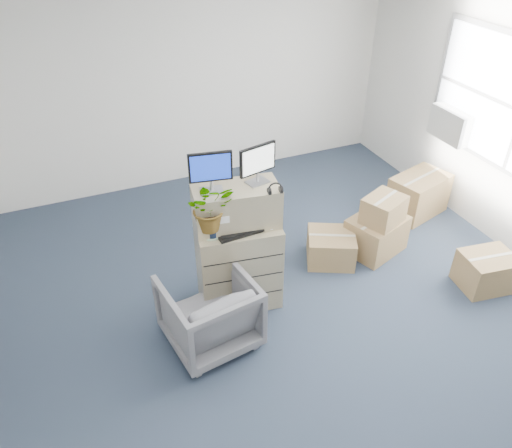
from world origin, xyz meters
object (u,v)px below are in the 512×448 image
object	(u,v)px
potted_plant	(210,212)
monitor_right	(258,162)
monitor_left	(211,170)
filing_cabinet_lower	(239,264)
keyboard	(241,231)
office_chair	(209,309)
water_bottle	(242,212)

from	to	relation	value
potted_plant	monitor_right	bearing A→B (deg)	10.03
monitor_left	potted_plant	size ratio (longest dim) A/B	0.80
filing_cabinet_lower	keyboard	world-z (taller)	keyboard
potted_plant	filing_cabinet_lower	bearing A→B (deg)	8.46
filing_cabinet_lower	potted_plant	size ratio (longest dim) A/B	1.93
keyboard	monitor_left	bearing A→B (deg)	137.10
filing_cabinet_lower	office_chair	bearing A→B (deg)	-129.08
keyboard	potted_plant	distance (m)	0.38
potted_plant	office_chair	distance (m)	0.93
monitor_left	potted_plant	bearing A→B (deg)	-108.84
water_bottle	potted_plant	world-z (taller)	potted_plant
office_chair	filing_cabinet_lower	bearing A→B (deg)	-146.27
filing_cabinet_lower	monitor_right	bearing A→B (deg)	20.20
monitor_right	water_bottle	size ratio (longest dim) A/B	1.49
office_chair	monitor_left	bearing A→B (deg)	-125.23
water_bottle	potted_plant	bearing A→B (deg)	-168.12
monitor_right	keyboard	size ratio (longest dim) A/B	0.81
monitor_right	office_chair	size ratio (longest dim) A/B	0.47
monitor_right	water_bottle	bearing A→B (deg)	172.81
water_bottle	office_chair	distance (m)	0.99
keyboard	potted_plant	size ratio (longest dim) A/B	0.96
office_chair	potted_plant	bearing A→B (deg)	-124.44
monitor_left	water_bottle	xyz separation A→B (m)	(0.28, -0.04, -0.51)
monitor_right	office_chair	world-z (taller)	monitor_right
monitor_right	keyboard	distance (m)	0.69
monitor_right	monitor_left	bearing A→B (deg)	164.20
monitor_right	keyboard	xyz separation A→B (m)	(-0.25, -0.15, -0.62)
water_bottle	office_chair	size ratio (longest dim) A/B	0.32
monitor_left	monitor_right	world-z (taller)	monitor_left
monitor_left	monitor_right	bearing A→B (deg)	7.95
filing_cabinet_lower	keyboard	distance (m)	0.51
water_bottle	potted_plant	xyz separation A→B (m)	(-0.35, -0.07, 0.13)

